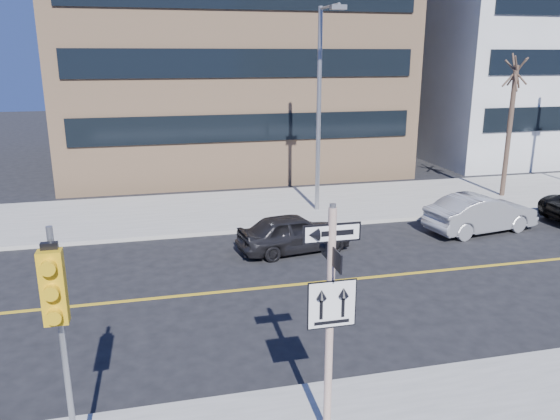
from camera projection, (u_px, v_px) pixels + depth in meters
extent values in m
plane|color=black|center=(290.00, 364.00, 11.66)|extent=(120.00, 120.00, 0.00)
cylinder|color=white|center=(329.00, 328.00, 8.74)|extent=(0.13, 0.13, 4.00)
cylinder|color=gray|center=(333.00, 206.00, 8.18)|extent=(0.10, 0.10, 0.06)
cube|color=black|center=(332.00, 233.00, 8.30)|extent=(0.92, 0.03, 0.30)
cube|color=black|center=(331.00, 255.00, 8.39)|extent=(0.03, 0.92, 0.30)
cube|color=white|center=(332.00, 304.00, 8.53)|extent=(0.80, 0.03, 0.80)
cylinder|color=gray|center=(65.00, 359.00, 7.84)|extent=(0.09, 0.09, 4.00)
cube|color=gold|center=(53.00, 287.00, 7.33)|extent=(0.32, 0.22, 1.05)
sphere|color=#8C0705|center=(49.00, 266.00, 7.12)|extent=(0.17, 0.17, 0.17)
sphere|color=black|center=(52.00, 291.00, 7.21)|extent=(0.17, 0.17, 0.17)
sphere|color=black|center=(55.00, 315.00, 7.31)|extent=(0.17, 0.17, 0.17)
imported|color=black|center=(294.00, 233.00, 18.20)|extent=(2.10, 4.00, 1.30)
imported|color=gray|center=(481.00, 213.00, 20.23)|extent=(2.17, 4.46, 1.41)
cylinder|color=gray|center=(319.00, 113.00, 21.71)|extent=(0.18, 0.18, 8.00)
cylinder|color=gray|center=(329.00, 7.00, 19.71)|extent=(0.10, 2.20, 0.10)
cube|color=gray|center=(338.00, 7.00, 18.80)|extent=(0.55, 0.30, 0.16)
cylinder|color=#3A2B22|center=(509.00, 132.00, 24.31)|extent=(0.22, 0.22, 5.80)
cube|color=tan|center=(220.00, 10.00, 33.04)|extent=(18.00, 18.00, 18.00)
cube|color=#B0B3B6|center=(541.00, 38.00, 37.43)|extent=(20.00, 16.00, 15.00)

